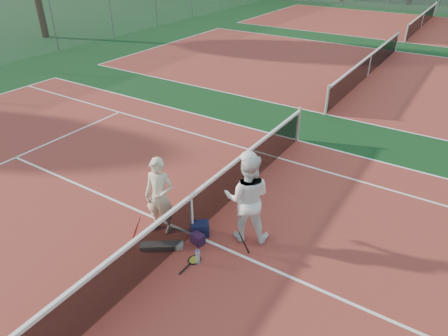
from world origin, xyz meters
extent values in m
plane|color=black|center=(0.00, 0.00, 0.00)|extent=(130.00, 130.00, 0.00)
cube|color=maroon|center=(0.00, 0.00, 0.00)|extent=(23.77, 10.97, 0.01)
cube|color=maroon|center=(0.00, 13.50, 0.00)|extent=(23.77, 10.97, 0.01)
cube|color=maroon|center=(0.00, 27.00, 0.00)|extent=(23.77, 10.97, 0.01)
imported|color=beige|center=(-0.66, -0.20, 0.87)|extent=(0.73, 0.59, 1.75)
imported|color=white|center=(0.99, 0.58, 0.99)|extent=(1.18, 1.08, 1.97)
cube|color=black|center=(0.13, 0.09, 0.15)|extent=(0.47, 0.45, 0.31)
cube|color=black|center=(0.25, -0.16, 0.11)|extent=(0.31, 0.24, 0.23)
cube|color=slate|center=(-0.29, -0.67, 0.05)|extent=(0.84, 0.68, 0.09)
cylinder|color=#C9E5FF|center=(0.61, -0.64, 0.15)|extent=(0.09, 0.09, 0.30)
camera|label=1|loc=(4.20, -5.27, 5.55)|focal=32.00mm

